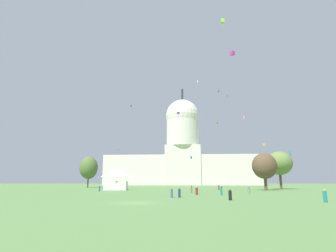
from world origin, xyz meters
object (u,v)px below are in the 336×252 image
tree_west_far (89,168)px  person_denim_edge_east (99,188)px  kite_black_high (131,106)px  kite_gold_low (264,144)px  tree_east_far (264,166)px  person_navy_near_tent (179,193)px  event_tent (116,179)px  person_teal_mid_center (221,191)px  person_purple_back_right (106,187)px  person_maroon_lawn_far_left (219,187)px  tree_east_mid (279,163)px  kite_cyan_low (290,154)px  kite_violet_high (178,113)px  person_grey_front_center (249,191)px  kite_magenta_mid (232,53)px  kite_blue_low (191,158)px  kite_turquoise_high (227,96)px  person_olive_deep_crowd (192,189)px  kite_green_high (218,91)px  person_tan_mid_left (188,188)px  kite_pink_mid (244,118)px  kite_yellow_low (230,165)px  person_teal_near_tree_east (325,197)px  kite_white_high (198,81)px  person_black_front_left (230,195)px  person_denim_back_left (172,193)px  kite_red_mid (118,150)px  kite_orange_mid (217,123)px  kite_lime_high (223,21)px  capitol_building (183,153)px

tree_west_far → person_denim_edge_east: (19.08, -44.34, -7.52)m
kite_black_high → kite_gold_low: size_ratio=3.65×
tree_east_far → person_navy_near_tent: size_ratio=7.35×
event_tent → person_teal_mid_center: bearing=-51.9°
person_purple_back_right → person_maroon_lawn_far_left: (36.34, -0.18, 0.03)m
tree_east_mid → kite_cyan_low: 15.94m
tree_west_far → kite_violet_high: (37.44, 15.69, 27.05)m
person_grey_front_center → kite_violet_high: (-16.87, 73.29, 34.65)m
kite_black_high → kite_magenta_mid: (51.75, -130.80, -23.36)m
person_denim_edge_east → kite_black_high: 134.93m
kite_blue_low → person_purple_back_right: bearing=65.4°
person_maroon_lawn_far_left → kite_turquoise_high: size_ratio=1.43×
person_olive_deep_crowd → kite_green_high: size_ratio=0.73×
person_denim_edge_east → tree_west_far: bearing=-168.1°
person_tan_mid_left → kite_turquoise_high: 104.70m
kite_black_high → event_tent: bearing=175.5°
person_teal_mid_center → kite_violet_high: 87.21m
kite_pink_mid → kite_yellow_low: size_ratio=0.85×
kite_pink_mid → kite_gold_low: bearing=-164.8°
event_tent → kite_gold_low: 53.79m
person_teal_near_tree_east → kite_white_high: 103.78m
person_maroon_lawn_far_left → person_denim_edge_east: bearing=-114.2°
tree_east_mid → person_black_front_left: size_ratio=8.34×
person_grey_front_center → kite_magenta_mid: size_ratio=1.11×
person_denim_back_left → kite_white_high: 95.98m
person_denim_edge_east → kite_green_high: bearing=141.3°
kite_black_high → kite_red_mid: bearing=163.9°
person_teal_mid_center → kite_pink_mid: (18.33, 67.66, 28.82)m
event_tent → kite_violet_high: (17.02, 48.39, 32.08)m
person_teal_mid_center → kite_violet_high: size_ratio=0.41×
kite_green_high → kite_orange_mid: (-1.82, -7.93, -19.86)m
person_denim_edge_east → kite_red_mid: bearing=-179.8°
person_maroon_lawn_far_left → kite_red_mid: size_ratio=0.62×
person_teal_near_tree_east → kite_black_high: size_ratio=0.39×
tree_east_far → person_navy_near_tent: (-24.08, -40.98, -6.38)m
tree_west_far → tree_east_mid: size_ratio=1.02×
person_maroon_lawn_far_left → kite_violet_high: kite_violet_high is taller
person_teal_mid_center → kite_cyan_low: size_ratio=0.67×
person_grey_front_center → kite_turquoise_high: kite_turquoise_high is taller
kite_turquoise_high → person_olive_deep_crowd: bearing=139.5°
tree_east_mid → person_grey_front_center: size_ratio=8.67×
event_tent → kite_lime_high: bearing=-22.1°
person_tan_mid_left → kite_gold_low: (27.40, 18.18, 15.00)m
kite_yellow_low → kite_blue_low: bearing=-46.2°
person_navy_near_tent → kite_white_high: 94.98m
kite_green_high → kite_gold_low: bearing=-41.2°
kite_yellow_low → kite_lime_high: bearing=20.9°
kite_gold_low → capitol_building: bearing=175.8°
tree_east_far → kite_orange_mid: kite_orange_mid is taller
kite_green_high → kite_blue_low: (-15.34, -3.04, -36.98)m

